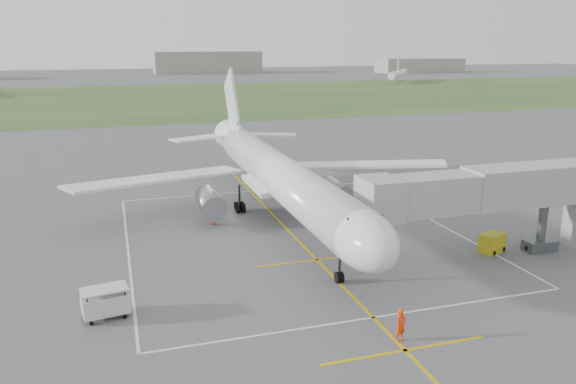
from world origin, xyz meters
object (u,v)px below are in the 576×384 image
object	(u,v)px
gpu_unit	(492,243)
ramp_worker_nose	(401,325)
airliner	(278,175)
ramp_worker_wing	(212,216)
baggage_cart	(105,303)
jet_bridge	(522,197)

from	to	relation	value
gpu_unit	ramp_worker_nose	size ratio (longest dim) A/B	1.22
airliner	ramp_worker_wing	world-z (taller)	airliner
baggage_cart	ramp_worker_wing	xyz separation A→B (m)	(9.44, 16.25, -0.14)
jet_bridge	baggage_cart	bearing A→B (deg)	-177.26
ramp_worker_wing	airliner	bearing A→B (deg)	-139.15
airliner	gpu_unit	distance (m)	19.74
baggage_cart	ramp_worker_wing	size ratio (longest dim) A/B	1.78
airliner	jet_bridge	bearing A→B (deg)	-42.19
ramp_worker_nose	ramp_worker_wing	xyz separation A→B (m)	(-6.47, 24.21, -0.14)
gpu_unit	baggage_cart	world-z (taller)	baggage_cart
ramp_worker_nose	ramp_worker_wing	world-z (taller)	ramp_worker_nose
airliner	baggage_cart	distance (m)	22.48
gpu_unit	baggage_cart	bearing A→B (deg)	162.85
jet_bridge	gpu_unit	size ratio (longest dim) A/B	9.88
airliner	jet_bridge	size ratio (longest dim) A/B	2.00
gpu_unit	ramp_worker_nose	distance (m)	17.35
ramp_worker_nose	jet_bridge	bearing A→B (deg)	10.96
jet_bridge	ramp_worker_nose	xyz separation A→B (m)	(-15.49, -9.46, -3.77)
ramp_worker_nose	airliner	bearing A→B (deg)	70.10
gpu_unit	baggage_cart	xyz separation A→B (m)	(-29.79, -2.44, 0.23)
gpu_unit	ramp_worker_wing	size ratio (longest dim) A/B	1.43
gpu_unit	ramp_worker_nose	world-z (taller)	ramp_worker_nose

